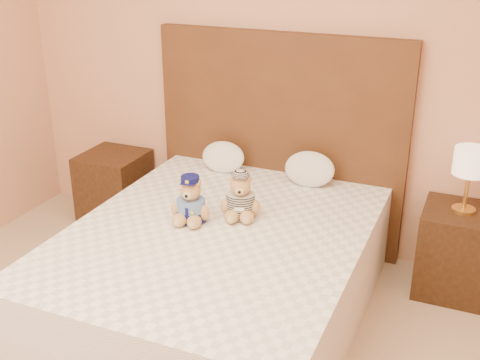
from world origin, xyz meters
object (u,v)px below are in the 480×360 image
at_px(nightstand_left, 115,188).
at_px(pillow_right, 310,168).
at_px(nightstand_right, 457,251).
at_px(lamp, 471,165).
at_px(teddy_prisoner, 240,196).
at_px(pillow_left, 223,156).
at_px(bed, 218,272).
at_px(teddy_police, 191,199).

bearing_deg(nightstand_left, pillow_right, 1.13).
relative_size(nightstand_right, lamp, 1.38).
bearing_deg(pillow_right, lamp, -1.77).
relative_size(nightstand_right, teddy_prisoner, 2.01).
xyz_separation_m(nightstand_left, lamp, (2.50, 0.00, 0.57)).
xyz_separation_m(nightstand_right, pillow_left, (-1.59, 0.03, 0.39)).
distance_m(teddy_prisoner, pillow_left, 0.74).
relative_size(bed, nightstand_right, 3.64).
relative_size(nightstand_left, teddy_police, 1.98).
distance_m(teddy_police, pillow_right, 0.91).
bearing_deg(bed, teddy_police, 167.07).
bearing_deg(lamp, pillow_left, 178.92).
bearing_deg(teddy_prisoner, lamp, 8.63).
distance_m(bed, pillow_right, 0.96).
relative_size(bed, lamp, 5.00).
xyz_separation_m(lamp, teddy_prisoner, (-1.20, -0.60, -0.16)).
bearing_deg(teddy_prisoner, nightstand_left, 137.51).
bearing_deg(bed, nightstand_left, 147.38).
distance_m(lamp, pillow_left, 1.61).
distance_m(lamp, pillow_right, 0.99).
distance_m(pillow_left, pillow_right, 0.62).
xyz_separation_m(pillow_left, pillow_right, (0.62, 0.00, 0.01)).
relative_size(nightstand_left, pillow_right, 1.64).
relative_size(nightstand_left, pillow_left, 1.75).
height_order(nightstand_left, teddy_police, teddy_police).
relative_size(bed, pillow_right, 5.95).
distance_m(nightstand_left, nightstand_right, 2.50).
bearing_deg(pillow_right, bed, -108.50).
distance_m(bed, nightstand_left, 1.48).
distance_m(bed, nightstand_right, 1.48).
bearing_deg(lamp, pillow_right, 178.23).
bearing_deg(nightstand_right, lamp, 180.00).
height_order(teddy_prisoner, pillow_right, teddy_prisoner).
bearing_deg(teddy_prisoner, pillow_left, 104.52).
bearing_deg(lamp, teddy_police, -152.21).
relative_size(nightstand_left, lamp, 1.38).
xyz_separation_m(bed, nightstand_left, (-1.25, 0.80, -0.00)).
height_order(nightstand_left, pillow_right, pillow_right).
xyz_separation_m(nightstand_left, pillow_right, (1.53, 0.03, 0.39)).
distance_m(nightstand_left, teddy_police, 1.37).
bearing_deg(bed, pillow_left, 112.57).
bearing_deg(teddy_prisoner, pillow_right, 52.40).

